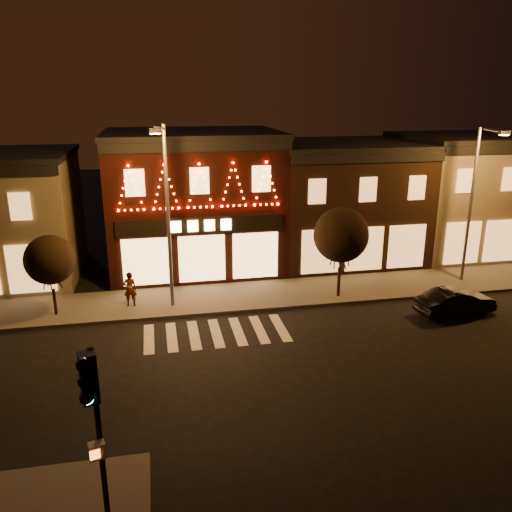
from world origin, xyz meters
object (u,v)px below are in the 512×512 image
object	(u,v)px
dark_sedan	(455,302)
streetlamp_mid	(166,204)
pedestrian	(130,289)
traffic_signal_near	(94,413)

from	to	relation	value
dark_sedan	streetlamp_mid	bearing A→B (deg)	68.74
streetlamp_mid	pedestrian	size ratio (longest dim) A/B	4.97
pedestrian	streetlamp_mid	bearing A→B (deg)	170.95
traffic_signal_near	dark_sedan	distance (m)	19.47
pedestrian	dark_sedan	bearing A→B (deg)	172.55
dark_sedan	pedestrian	xyz separation A→B (m)	(-15.62, 3.86, 0.40)
traffic_signal_near	pedestrian	size ratio (longest dim) A/B	2.85
streetlamp_mid	dark_sedan	bearing A→B (deg)	-26.93
pedestrian	traffic_signal_near	bearing A→B (deg)	95.82
streetlamp_mid	pedestrian	world-z (taller)	streetlamp_mid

